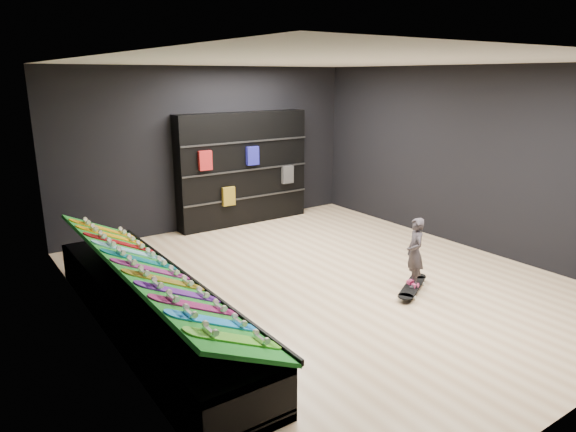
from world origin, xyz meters
TOP-DOWN VIEW (x-y plane):
  - floor at (0.00, 0.00)m, footprint 6.00×7.00m
  - ceiling at (0.00, 0.00)m, footprint 6.00×7.00m
  - wall_back at (0.00, 3.50)m, footprint 6.00×0.02m
  - wall_left at (-3.00, 0.00)m, footprint 0.02×7.00m
  - wall_right at (3.00, 0.00)m, footprint 0.02×7.00m
  - display_rack at (-2.55, 0.00)m, footprint 0.90×4.50m
  - turf_ramp at (-2.50, 0.00)m, footprint 0.92×4.50m
  - back_shelving at (0.59, 3.32)m, footprint 2.70×0.32m
  - floor_skateboard at (0.76, -0.94)m, footprint 0.96×0.67m
  - child at (0.76, -0.94)m, footprint 0.24×0.26m
  - display_board_0 at (-2.49, -1.90)m, footprint 0.93×0.22m
  - display_board_1 at (-2.49, -1.52)m, footprint 0.93×0.22m
  - display_board_2 at (-2.49, -1.14)m, footprint 0.93×0.22m
  - display_board_3 at (-2.49, -0.76)m, footprint 0.93×0.22m
  - display_board_4 at (-2.49, -0.38)m, footprint 0.93×0.22m
  - display_board_5 at (-2.49, 0.00)m, footprint 0.93×0.22m
  - display_board_6 at (-2.49, 0.38)m, footprint 0.93×0.22m
  - display_board_7 at (-2.49, 0.76)m, footprint 0.93×0.22m
  - display_board_8 at (-2.49, 1.14)m, footprint 0.93×0.22m
  - display_board_9 at (-2.49, 1.52)m, footprint 0.93×0.22m
  - display_board_10 at (-2.49, 1.90)m, footprint 0.93×0.22m

SIDE VIEW (x-z plane):
  - floor at x=0.00m, z-range -0.01..0.01m
  - floor_skateboard at x=0.76m, z-range 0.00..0.09m
  - display_rack at x=-2.55m, z-range 0.00..0.50m
  - child at x=0.76m, z-range 0.09..0.66m
  - turf_ramp at x=-2.50m, z-range 0.48..0.94m
  - display_board_0 at x=-2.49m, z-range 0.49..0.99m
  - display_board_1 at x=-2.49m, z-range 0.49..0.99m
  - display_board_2 at x=-2.49m, z-range 0.49..0.99m
  - display_board_3 at x=-2.49m, z-range 0.49..0.99m
  - display_board_4 at x=-2.49m, z-range 0.49..0.99m
  - display_board_5 at x=-2.49m, z-range 0.49..0.99m
  - display_board_6 at x=-2.49m, z-range 0.49..0.99m
  - display_board_7 at x=-2.49m, z-range 0.49..0.99m
  - display_board_8 at x=-2.49m, z-range 0.49..0.99m
  - display_board_9 at x=-2.49m, z-range 0.49..0.99m
  - display_board_10 at x=-2.49m, z-range 0.49..0.99m
  - back_shelving at x=0.59m, z-range 0.00..2.16m
  - wall_back at x=0.00m, z-range 0.00..3.00m
  - wall_left at x=-3.00m, z-range 0.00..3.00m
  - wall_right at x=3.00m, z-range 0.00..3.00m
  - ceiling at x=0.00m, z-range 3.00..3.00m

